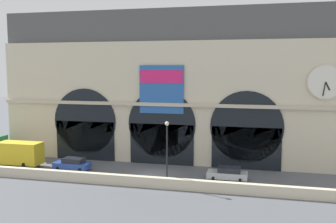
{
  "coord_description": "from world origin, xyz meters",
  "views": [
    {
      "loc": [
        12.51,
        -42.67,
        12.48
      ],
      "look_at": [
        0.84,
        5.0,
        6.89
      ],
      "focal_mm": 41.54,
      "sensor_mm": 36.0,
      "label": 1
    }
  ],
  "objects_px": {
    "car_midwest": "(72,164)",
    "street_lamp_quayside": "(167,145)",
    "box_truck_west": "(14,153)",
    "car_mideast": "(228,174)"
  },
  "relations": [
    {
      "from": "box_truck_west",
      "to": "car_midwest",
      "type": "relative_size",
      "value": 1.7
    },
    {
      "from": "car_midwest",
      "to": "car_mideast",
      "type": "bearing_deg",
      "value": 0.43
    },
    {
      "from": "car_midwest",
      "to": "street_lamp_quayside",
      "type": "bearing_deg",
      "value": -14.94
    },
    {
      "from": "car_mideast",
      "to": "street_lamp_quayside",
      "type": "distance_m",
      "value": 7.89
    },
    {
      "from": "street_lamp_quayside",
      "to": "car_mideast",
      "type": "bearing_deg",
      "value": 30.15
    },
    {
      "from": "car_midwest",
      "to": "car_mideast",
      "type": "distance_m",
      "value": 18.74
    },
    {
      "from": "car_mideast",
      "to": "street_lamp_quayside",
      "type": "bearing_deg",
      "value": -149.85
    },
    {
      "from": "car_mideast",
      "to": "street_lamp_quayside",
      "type": "xyz_separation_m",
      "value": [
        -6.06,
        -3.52,
        3.61
      ]
    },
    {
      "from": "box_truck_west",
      "to": "car_midwest",
      "type": "distance_m",
      "value": 8.2
    },
    {
      "from": "car_midwest",
      "to": "street_lamp_quayside",
      "type": "height_order",
      "value": "street_lamp_quayside"
    }
  ]
}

